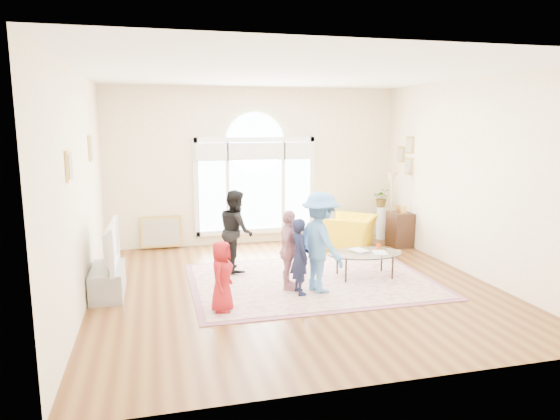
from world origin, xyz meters
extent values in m
plane|color=#552E14|center=(0.00, 0.00, 0.00)|extent=(6.00, 6.00, 0.00)
plane|color=#FAEBC0|center=(0.00, 3.00, 1.60)|extent=(6.00, 0.00, 6.00)
plane|color=#FAEBC0|center=(0.00, -3.00, 1.60)|extent=(6.00, 0.00, 6.00)
plane|color=#FAEBC0|center=(-3.00, 0.00, 1.60)|extent=(0.00, 6.00, 6.00)
plane|color=#FAEBC0|center=(3.00, 0.00, 1.60)|extent=(0.00, 6.00, 6.00)
plane|color=white|center=(0.00, 0.00, 3.20)|extent=(6.00, 6.00, 0.00)
cube|color=white|center=(0.00, 2.96, 0.25)|extent=(2.50, 0.08, 0.10)
cube|color=white|center=(0.00, 2.96, 2.15)|extent=(2.50, 0.08, 0.10)
cube|color=white|center=(-1.22, 2.96, 1.20)|extent=(0.10, 0.08, 2.00)
cube|color=white|center=(1.22, 2.96, 1.20)|extent=(0.10, 0.08, 2.00)
cube|color=#C6E2FF|center=(-0.90, 2.96, 1.20)|extent=(0.55, 0.02, 1.80)
cube|color=#C6E2FF|center=(0.90, 2.96, 1.20)|extent=(0.55, 0.02, 1.80)
cube|color=#C6E2FF|center=(0.00, 2.96, 1.20)|extent=(1.10, 0.02, 1.80)
cylinder|color=#C6E2FF|center=(0.00, 2.96, 2.10)|extent=(1.20, 0.02, 1.20)
cube|color=white|center=(-0.59, 2.95, 1.20)|extent=(0.07, 0.04, 1.80)
cube|color=white|center=(0.59, 2.95, 1.20)|extent=(0.07, 0.04, 1.80)
cube|color=white|center=(-0.90, 2.88, 1.92)|extent=(0.65, 0.12, 0.35)
cube|color=white|center=(0.00, 2.88, 1.92)|extent=(1.20, 0.12, 0.35)
cube|color=white|center=(0.90, 2.88, 1.92)|extent=(0.65, 0.12, 0.35)
cube|color=tan|center=(-2.98, 1.30, 2.10)|extent=(0.03, 0.34, 0.40)
cube|color=#ADA38E|center=(-2.96, 1.30, 2.10)|extent=(0.01, 0.28, 0.34)
cube|color=tan|center=(-2.98, -0.90, 2.00)|extent=(0.03, 0.30, 0.36)
cube|color=#ADA38E|center=(-2.96, -0.90, 2.00)|extent=(0.01, 0.24, 0.30)
cube|color=tan|center=(2.98, 2.05, 2.05)|extent=(0.03, 0.28, 0.34)
cube|color=#ADA38E|center=(2.96, 2.05, 2.05)|extent=(0.01, 0.22, 0.28)
cube|color=tan|center=(2.98, 2.05, 1.62)|extent=(0.03, 0.28, 0.34)
cube|color=#ADA38E|center=(2.96, 2.05, 1.62)|extent=(0.01, 0.22, 0.28)
cube|color=tan|center=(2.98, 2.40, 1.84)|extent=(0.03, 0.26, 0.32)
cube|color=#ADA38E|center=(2.96, 2.40, 1.84)|extent=(0.01, 0.20, 0.26)
cube|color=beige|center=(0.33, 0.18, 0.01)|extent=(3.60, 2.60, 0.02)
cube|color=#8B5465|center=(0.33, 0.18, 0.01)|extent=(3.80, 2.80, 0.01)
cube|color=gray|center=(-2.75, 0.30, 0.21)|extent=(0.45, 1.00, 0.42)
imported|color=black|center=(-2.75, 0.30, 0.75)|extent=(0.15, 1.16, 0.67)
cube|color=#61A2EA|center=(-2.66, 0.30, 0.75)|extent=(0.02, 0.95, 0.54)
ellipsoid|color=silver|center=(1.23, 0.16, 0.41)|extent=(1.27, 0.85, 0.02)
cylinder|color=black|center=(1.63, 0.36, 0.20)|extent=(0.03, 0.03, 0.40)
cylinder|color=black|center=(0.85, 0.40, 0.20)|extent=(0.03, 0.03, 0.40)
cylinder|color=black|center=(1.60, -0.08, 0.20)|extent=(0.03, 0.03, 0.40)
cylinder|color=black|center=(0.82, -0.04, 0.20)|extent=(0.03, 0.03, 0.40)
imported|color=#B2A58C|center=(1.06, 0.23, 0.43)|extent=(0.29, 0.34, 0.03)
imported|color=#B2A58C|center=(1.33, 0.07, 0.43)|extent=(0.27, 0.33, 0.02)
cylinder|color=#D33F10|center=(1.51, 0.26, 0.48)|extent=(0.07, 0.07, 0.12)
imported|color=yellow|center=(1.76, 2.02, 0.33)|extent=(1.31, 1.33, 0.65)
cube|color=black|center=(2.78, 1.94, 0.35)|extent=(0.40, 0.50, 0.70)
cylinder|color=black|center=(2.63, 2.06, 0.01)|extent=(0.20, 0.20, 0.02)
cylinder|color=tan|center=(2.63, 2.06, 0.68)|extent=(0.02, 0.02, 1.35)
cone|color=#CCB284|center=(2.63, 2.06, 1.40)|extent=(0.30, 0.30, 0.22)
cylinder|color=white|center=(2.70, 2.64, 0.35)|extent=(0.20, 0.20, 0.70)
imported|color=#33722D|center=(2.70, 2.64, 0.90)|extent=(0.46, 0.43, 0.40)
cube|color=tan|center=(-1.94, 2.90, 0.00)|extent=(0.80, 0.14, 0.62)
imported|color=#AB181F|center=(-1.22, -0.75, 0.49)|extent=(0.47, 0.55, 0.95)
imported|color=#161C3A|center=(-0.02, -0.35, 0.58)|extent=(0.29, 0.42, 1.12)
imported|color=black|center=(-0.73, 1.03, 0.71)|extent=(0.56, 0.70, 1.37)
imported|color=#CB8A96|center=(-0.13, -0.11, 0.62)|extent=(0.56, 0.76, 1.20)
imported|color=#4C89CE|center=(0.29, -0.33, 0.77)|extent=(0.80, 1.08, 1.49)
camera|label=1|loc=(-2.03, -7.08, 2.50)|focal=32.00mm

